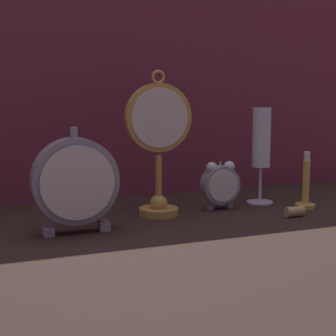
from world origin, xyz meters
name	(u,v)px	position (x,y,z in m)	size (l,w,h in m)	color
ground_plane	(182,225)	(0.00, 0.00, 0.00)	(4.00, 4.00, 0.00)	black
fabric_backdrop_drape	(132,58)	(0.00, 0.33, 0.35)	(1.45, 0.01, 0.69)	brown
pocket_watch_on_stand	(159,144)	(-0.01, 0.10, 0.16)	(0.15, 0.09, 0.31)	gold
alarm_clock_twin_bell	(220,183)	(0.14, 0.11, 0.06)	(0.09, 0.03, 0.11)	gray
mantel_clock_silver	(75,182)	(-0.21, 0.02, 0.10)	(0.17, 0.04, 0.20)	gray
champagne_flute	(261,145)	(0.26, 0.13, 0.14)	(0.06, 0.06, 0.23)	silver
brass_candlestick	(306,190)	(0.32, 0.04, 0.04)	(0.05, 0.05, 0.13)	gold
wine_cork	(295,212)	(0.25, -0.02, 0.01)	(0.02, 0.02, 0.04)	tan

